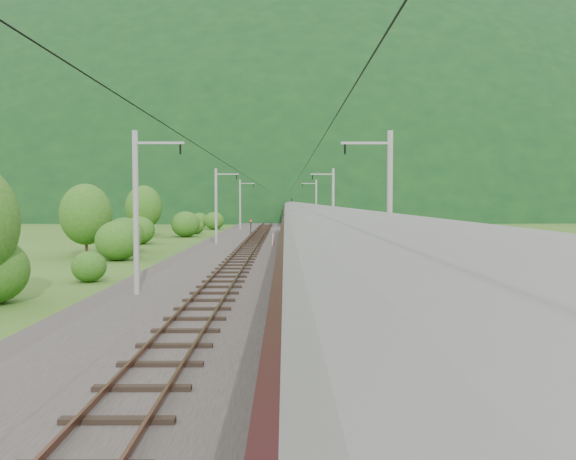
{
  "coord_description": "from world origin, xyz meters",
  "views": [
    {
      "loc": [
        1.07,
        -27.4,
        4.9
      ],
      "look_at": [
        1.33,
        16.55,
        2.6
      ],
      "focal_mm": 35.0,
      "sensor_mm": 36.0,
      "label": 1
    }
  ],
  "objects": [
    {
      "name": "train",
      "position": [
        2.4,
        14.46,
        3.47
      ],
      "size": [
        2.92,
        138.59,
        5.08
      ],
      "color": "black",
      "rests_on": "ground"
    },
    {
      "name": "vegetation_right",
      "position": [
        11.24,
        6.67,
        1.32
      ],
      "size": [
        7.11,
        108.74,
        2.95
      ],
      "color": "#1E5216",
      "rests_on": "ground"
    },
    {
      "name": "mountain_main",
      "position": [
        0.0,
        260.0,
        0.0
      ],
      "size": [
        504.0,
        360.0,
        244.0
      ],
      "primitive_type": "ellipsoid",
      "color": "black",
      "rests_on": "ground"
    },
    {
      "name": "overhead_wires",
      "position": [
        0.0,
        10.0,
        7.1
      ],
      "size": [
        4.83,
        198.0,
        0.03
      ],
      "color": "black",
      "rests_on": "ground"
    },
    {
      "name": "mountain_ridge",
      "position": [
        -120.0,
        300.0,
        0.0
      ],
      "size": [
        336.0,
        280.0,
        132.0
      ],
      "primitive_type": "ellipsoid",
      "color": "black",
      "rests_on": "ground"
    },
    {
      "name": "railbed",
      "position": [
        0.0,
        10.0,
        0.15
      ],
      "size": [
        14.0,
        220.0,
        0.3
      ],
      "primitive_type": "cube",
      "color": "#38332D",
      "rests_on": "ground"
    },
    {
      "name": "signal",
      "position": [
        -3.62,
        50.08,
        1.43
      ],
      "size": [
        0.21,
        0.21,
        1.92
      ],
      "color": "black",
      "rests_on": "railbed"
    },
    {
      "name": "hazard_post_far",
      "position": [
        0.65,
        28.86,
        1.09
      ],
      "size": [
        0.17,
        0.17,
        1.59
      ],
      "primitive_type": "cylinder",
      "color": "red",
      "rests_on": "railbed"
    },
    {
      "name": "catenary_left",
      "position": [
        -6.12,
        32.0,
        4.5
      ],
      "size": [
        2.54,
        192.28,
        8.0
      ],
      "color": "gray",
      "rests_on": "railbed"
    },
    {
      "name": "vegetation_left",
      "position": [
        -15.12,
        19.82,
        2.78
      ],
      "size": [
        12.3,
        149.71,
        7.09
      ],
      "color": "#1E5216",
      "rests_on": "ground"
    },
    {
      "name": "hazard_post_near",
      "position": [
        -0.16,
        29.32,
        0.96
      ],
      "size": [
        0.14,
        0.14,
        1.32
      ],
      "primitive_type": "cylinder",
      "color": "red",
      "rests_on": "railbed"
    },
    {
      "name": "ground",
      "position": [
        0.0,
        0.0,
        0.0
      ],
      "size": [
        600.0,
        600.0,
        0.0
      ],
      "primitive_type": "plane",
      "color": "#32591B",
      "rests_on": "ground"
    },
    {
      "name": "track_left",
      "position": [
        -2.4,
        10.0,
        0.37
      ],
      "size": [
        2.4,
        220.0,
        0.27
      ],
      "color": "brown",
      "rests_on": "railbed"
    },
    {
      "name": "catenary_right",
      "position": [
        6.12,
        32.0,
        4.5
      ],
      "size": [
        2.54,
        192.28,
        8.0
      ],
      "color": "gray",
      "rests_on": "railbed"
    },
    {
      "name": "track_right",
      "position": [
        2.4,
        10.0,
        0.37
      ],
      "size": [
        2.4,
        220.0,
        0.27
      ],
      "color": "brown",
      "rests_on": "railbed"
    }
  ]
}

